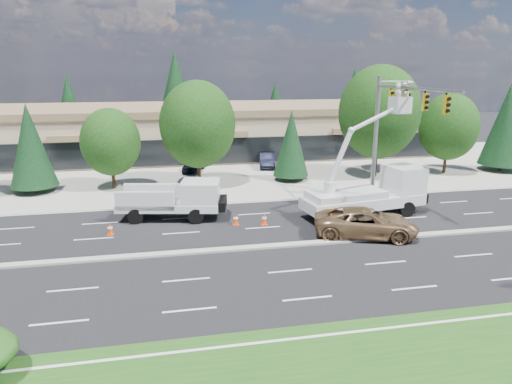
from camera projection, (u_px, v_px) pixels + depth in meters
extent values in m
plane|color=black|center=(275.00, 247.00, 25.16)|extent=(140.00, 140.00, 0.00)
cube|color=#9C988E|center=(227.00, 170.00, 44.10)|extent=(140.00, 22.00, 0.01)
cube|color=#9C988E|center=(275.00, 246.00, 25.14)|extent=(120.00, 0.55, 0.12)
cube|color=tan|center=(215.00, 131.00, 52.92)|extent=(50.00, 15.00, 5.00)
cube|color=#7B6447|center=(215.00, 108.00, 52.24)|extent=(50.40, 15.40, 0.70)
cube|color=black|center=(223.00, 151.00, 46.03)|extent=(48.00, 0.12, 2.60)
cylinder|color=#332114|center=(36.00, 187.00, 36.28)|extent=(0.26, 0.26, 0.80)
cone|color=black|center=(30.00, 145.00, 35.40)|extent=(3.55, 3.55, 6.49)
cylinder|color=#332114|center=(113.00, 176.00, 37.22)|extent=(0.28, 0.28, 2.13)
ellipsoid|color=black|center=(111.00, 142.00, 36.50)|extent=(4.73, 4.73, 5.43)
cylinder|color=#332114|center=(199.00, 168.00, 38.44)|extent=(0.28, 0.28, 2.82)
ellipsoid|color=black|center=(198.00, 124.00, 37.48)|extent=(6.26, 6.26, 7.20)
cylinder|color=#332114|center=(291.00, 176.00, 40.19)|extent=(0.26, 0.26, 0.80)
cone|color=black|center=(291.00, 143.00, 39.45)|extent=(3.09, 3.09, 5.64)
cylinder|color=#332114|center=(376.00, 159.00, 41.37)|extent=(0.28, 0.28, 3.22)
ellipsoid|color=black|center=(379.00, 112.00, 40.28)|extent=(7.16, 7.16, 8.24)
cylinder|color=#332114|center=(445.00, 160.00, 42.78)|extent=(0.28, 0.28, 2.41)
ellipsoid|color=black|center=(449.00, 127.00, 41.96)|extent=(5.35, 5.35, 6.16)
cylinder|color=#332114|center=(500.00, 166.00, 44.11)|extent=(0.26, 0.26, 0.80)
cone|color=black|center=(506.00, 124.00, 43.06)|extent=(4.19, 4.19, 7.65)
cylinder|color=#332114|center=(73.00, 139.00, 61.48)|extent=(0.26, 0.26, 0.80)
cone|color=black|center=(70.00, 106.00, 60.35)|extent=(4.48, 4.48, 8.19)
cylinder|color=#332114|center=(178.00, 136.00, 64.09)|extent=(0.26, 0.26, 0.80)
cone|color=black|center=(176.00, 92.00, 62.53)|extent=(6.06, 6.06, 11.07)
cylinder|color=#332114|center=(275.00, 133.00, 66.70)|extent=(0.26, 0.26, 0.80)
cone|color=black|center=(275.00, 107.00, 65.72)|extent=(3.96, 3.96, 7.24)
cylinder|color=#332114|center=(352.00, 131.00, 68.94)|extent=(0.26, 0.26, 0.80)
cone|color=black|center=(354.00, 99.00, 67.68)|extent=(4.96, 4.96, 9.06)
cylinder|color=gray|center=(376.00, 137.00, 34.56)|extent=(0.32, 0.32, 9.00)
cylinder|color=gray|center=(414.00, 88.00, 28.84)|extent=(0.20, 10.00, 0.20)
cylinder|color=gray|center=(396.00, 81.00, 33.74)|extent=(2.60, 0.12, 0.12)
cube|color=gold|center=(391.00, 98.00, 31.88)|extent=(0.32, 0.22, 1.05)
cube|color=gold|center=(407.00, 100.00, 29.79)|extent=(0.32, 0.22, 1.05)
cube|color=gold|center=(425.00, 102.00, 27.71)|extent=(0.32, 0.22, 1.05)
cube|color=gold|center=(447.00, 105.00, 25.62)|extent=(0.32, 0.22, 1.05)
cube|color=silver|center=(169.00, 205.00, 29.74)|extent=(6.89, 3.62, 0.49)
cube|color=silver|center=(201.00, 193.00, 29.54)|extent=(2.81, 2.77, 1.64)
cube|color=black|center=(212.00, 190.00, 29.49)|extent=(0.49, 2.05, 1.09)
cube|color=silver|center=(152.00, 192.00, 30.60)|extent=(3.70, 1.04, 1.20)
cube|color=silver|center=(145.00, 201.00, 28.60)|extent=(3.70, 1.04, 1.20)
cube|color=silver|center=(363.00, 201.00, 30.17)|extent=(8.58, 3.84, 0.72)
cube|color=silver|center=(403.00, 181.00, 30.95)|extent=(2.45, 2.75, 2.07)
cube|color=black|center=(413.00, 178.00, 31.18)|extent=(0.43, 2.05, 1.24)
cube|color=silver|center=(346.00, 195.00, 29.56)|extent=(5.30, 3.18, 0.52)
cylinder|color=silver|center=(329.00, 188.00, 28.99)|extent=(0.72, 0.72, 0.83)
cube|color=silver|center=(400.00, 105.00, 29.35)|extent=(1.28, 1.11, 1.12)
imported|color=beige|center=(398.00, 98.00, 29.17)|extent=(0.53, 0.71, 1.79)
imported|color=beige|center=(403.00, 98.00, 29.32)|extent=(0.81, 0.97, 1.79)
ellipsoid|color=white|center=(399.00, 84.00, 28.93)|extent=(0.27, 0.27, 0.19)
ellipsoid|color=white|center=(405.00, 84.00, 29.09)|extent=(0.27, 0.27, 0.19)
cube|color=#F04107|center=(111.00, 234.00, 27.00)|extent=(0.40, 0.40, 0.03)
cone|color=#F04107|center=(110.00, 229.00, 26.91)|extent=(0.36, 0.36, 0.70)
cylinder|color=white|center=(110.00, 228.00, 26.89)|extent=(0.29, 0.29, 0.10)
cube|color=#F04107|center=(236.00, 224.00, 28.74)|extent=(0.40, 0.40, 0.03)
cone|color=#F04107|center=(236.00, 219.00, 28.65)|extent=(0.36, 0.36, 0.70)
cylinder|color=white|center=(236.00, 218.00, 28.63)|extent=(0.29, 0.29, 0.10)
cube|color=#F04107|center=(264.00, 224.00, 28.77)|extent=(0.40, 0.40, 0.03)
cone|color=#F04107|center=(264.00, 219.00, 28.69)|extent=(0.36, 0.36, 0.70)
cylinder|color=white|center=(264.00, 218.00, 28.67)|extent=(0.29, 0.29, 0.10)
cube|color=#F04107|center=(380.00, 218.00, 30.04)|extent=(0.40, 0.40, 0.03)
cone|color=#F04107|center=(380.00, 213.00, 29.95)|extent=(0.36, 0.36, 0.70)
cylinder|color=white|center=(380.00, 212.00, 29.93)|extent=(0.29, 0.29, 0.10)
imported|color=olive|center=(366.00, 223.00, 26.55)|extent=(6.51, 4.44, 1.65)
imported|color=black|center=(193.00, 164.00, 43.56)|extent=(2.65, 4.42, 1.41)
imported|color=black|center=(267.00, 160.00, 45.65)|extent=(2.31, 4.51, 1.42)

